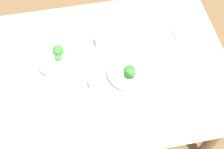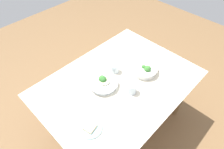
{
  "view_description": "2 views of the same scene",
  "coord_description": "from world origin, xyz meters",
  "px_view_note": "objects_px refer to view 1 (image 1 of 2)",
  "views": [
    {
      "loc": [
        -0.15,
        -0.97,
        2.22
      ],
      "look_at": [
        0.02,
        -0.07,
        0.76
      ],
      "focal_mm": 48.78,
      "sensor_mm": 36.0,
      "label": 1
    },
    {
      "loc": [
        0.88,
        0.78,
        2.07
      ],
      "look_at": [
        -0.01,
        -0.09,
        0.76
      ],
      "focal_mm": 30.88,
      "sensor_mm": 36.0,
      "label": 2
    }
  ],
  "objects_px": {
    "broccoli_bowl_far": "(58,59)",
    "napkin_folded_lower": "(190,118)",
    "fork_by_near_bowl": "(170,49)",
    "napkin_folded_upper": "(23,52)",
    "water_glass_center": "(103,42)",
    "table_knife_right": "(186,98)",
    "table_knife_left": "(142,124)",
    "bread_side_plate": "(179,34)",
    "fork_by_far_bowl": "(85,137)",
    "broccoli_bowl_near": "(130,72)",
    "water_glass_side": "(96,84)"
  },
  "relations": [
    {
      "from": "bread_side_plate",
      "to": "fork_by_near_bowl",
      "type": "xyz_separation_m",
      "value": [
        -0.09,
        -0.1,
        -0.01
      ]
    },
    {
      "from": "fork_by_near_bowl",
      "to": "table_knife_left",
      "type": "relative_size",
      "value": 0.48
    },
    {
      "from": "bread_side_plate",
      "to": "water_glass_side",
      "type": "xyz_separation_m",
      "value": [
        -0.57,
        -0.29,
        0.03
      ]
    },
    {
      "from": "broccoli_bowl_near",
      "to": "fork_by_near_bowl",
      "type": "relative_size",
      "value": 2.91
    },
    {
      "from": "fork_by_near_bowl",
      "to": "table_knife_left",
      "type": "xyz_separation_m",
      "value": [
        -0.28,
        -0.44,
        -0.0
      ]
    },
    {
      "from": "water_glass_center",
      "to": "bread_side_plate",
      "type": "bearing_deg",
      "value": 0.55
    },
    {
      "from": "table_knife_left",
      "to": "napkin_folded_upper",
      "type": "height_order",
      "value": "napkin_folded_upper"
    },
    {
      "from": "water_glass_side",
      "to": "table_knife_right",
      "type": "bearing_deg",
      "value": -17.73
    },
    {
      "from": "fork_by_far_bowl",
      "to": "napkin_folded_upper",
      "type": "height_order",
      "value": "napkin_folded_upper"
    },
    {
      "from": "fork_by_far_bowl",
      "to": "napkin_folded_lower",
      "type": "height_order",
      "value": "napkin_folded_lower"
    },
    {
      "from": "broccoli_bowl_near",
      "to": "fork_by_far_bowl",
      "type": "bearing_deg",
      "value": -133.35
    },
    {
      "from": "broccoli_bowl_far",
      "to": "napkin_folded_upper",
      "type": "xyz_separation_m",
      "value": [
        -0.21,
        0.12,
        -0.03
      ]
    },
    {
      "from": "fork_by_near_bowl",
      "to": "napkin_folded_upper",
      "type": "height_order",
      "value": "napkin_folded_upper"
    },
    {
      "from": "water_glass_center",
      "to": "table_knife_left",
      "type": "xyz_separation_m",
      "value": [
        0.11,
        -0.54,
        -0.05
      ]
    },
    {
      "from": "broccoli_bowl_far",
      "to": "fork_by_far_bowl",
      "type": "relative_size",
      "value": 2.64
    },
    {
      "from": "broccoli_bowl_far",
      "to": "napkin_folded_lower",
      "type": "relative_size",
      "value": 1.3
    },
    {
      "from": "broccoli_bowl_far",
      "to": "table_knife_right",
      "type": "xyz_separation_m",
      "value": [
        0.67,
        -0.36,
        -0.03
      ]
    },
    {
      "from": "broccoli_bowl_far",
      "to": "napkin_folded_upper",
      "type": "relative_size",
      "value": 1.55
    },
    {
      "from": "napkin_folded_lower",
      "to": "fork_by_far_bowl",
      "type": "bearing_deg",
      "value": 180.0
    },
    {
      "from": "fork_by_far_bowl",
      "to": "napkin_folded_lower",
      "type": "xyz_separation_m",
      "value": [
        0.56,
        -0.0,
        0.0
      ]
    },
    {
      "from": "broccoli_bowl_far",
      "to": "napkin_folded_lower",
      "type": "bearing_deg",
      "value": -36.82
    },
    {
      "from": "table_knife_right",
      "to": "broccoli_bowl_far",
      "type": "bearing_deg",
      "value": 133.34
    },
    {
      "from": "table_knife_right",
      "to": "napkin_folded_upper",
      "type": "height_order",
      "value": "napkin_folded_upper"
    },
    {
      "from": "napkin_folded_lower",
      "to": "broccoli_bowl_near",
      "type": "bearing_deg",
      "value": 128.5
    },
    {
      "from": "table_knife_left",
      "to": "bread_side_plate",
      "type": "bearing_deg",
      "value": 137.45
    },
    {
      "from": "water_glass_side",
      "to": "table_knife_right",
      "type": "relative_size",
      "value": 0.4
    },
    {
      "from": "water_glass_center",
      "to": "table_knife_left",
      "type": "height_order",
      "value": "water_glass_center"
    },
    {
      "from": "bread_side_plate",
      "to": "table_knife_right",
      "type": "relative_size",
      "value": 0.86
    },
    {
      "from": "table_knife_left",
      "to": "water_glass_center",
      "type": "bearing_deg",
      "value": -176.47
    },
    {
      "from": "broccoli_bowl_far",
      "to": "broccoli_bowl_near",
      "type": "relative_size",
      "value": 0.94
    },
    {
      "from": "fork_by_far_bowl",
      "to": "napkin_folded_upper",
      "type": "bearing_deg",
      "value": 143.11
    },
    {
      "from": "broccoli_bowl_far",
      "to": "table_knife_right",
      "type": "relative_size",
      "value": 1.16
    },
    {
      "from": "water_glass_center",
      "to": "water_glass_side",
      "type": "relative_size",
      "value": 1.1
    },
    {
      "from": "bread_side_plate",
      "to": "table_knife_right",
      "type": "height_order",
      "value": "bread_side_plate"
    },
    {
      "from": "broccoli_bowl_far",
      "to": "napkin_folded_lower",
      "type": "height_order",
      "value": "broccoli_bowl_far"
    },
    {
      "from": "water_glass_side",
      "to": "table_knife_left",
      "type": "bearing_deg",
      "value": -52.38
    },
    {
      "from": "broccoli_bowl_far",
      "to": "water_glass_center",
      "type": "height_order",
      "value": "broccoli_bowl_far"
    },
    {
      "from": "broccoli_bowl_far",
      "to": "bread_side_plate",
      "type": "relative_size",
      "value": 1.35
    },
    {
      "from": "fork_by_near_bowl",
      "to": "napkin_folded_upper",
      "type": "relative_size",
      "value": 0.56
    },
    {
      "from": "table_knife_left",
      "to": "table_knife_right",
      "type": "bearing_deg",
      "value": 102.45
    },
    {
      "from": "water_glass_side",
      "to": "fork_by_near_bowl",
      "type": "distance_m",
      "value": 0.52
    },
    {
      "from": "water_glass_center",
      "to": "table_knife_right",
      "type": "distance_m",
      "value": 0.59
    },
    {
      "from": "table_knife_left",
      "to": "table_knife_right",
      "type": "relative_size",
      "value": 0.88
    },
    {
      "from": "broccoli_bowl_near",
      "to": "fork_by_near_bowl",
      "type": "bearing_deg",
      "value": 26.11
    },
    {
      "from": "napkin_folded_lower",
      "to": "table_knife_right",
      "type": "bearing_deg",
      "value": 80.61
    },
    {
      "from": "napkin_folded_upper",
      "to": "napkin_folded_lower",
      "type": "relative_size",
      "value": 0.84
    },
    {
      "from": "broccoli_bowl_near",
      "to": "water_glass_side",
      "type": "height_order",
      "value": "broccoli_bowl_near"
    },
    {
      "from": "bread_side_plate",
      "to": "table_knife_right",
      "type": "bearing_deg",
      "value": -101.87
    },
    {
      "from": "water_glass_side",
      "to": "napkin_folded_lower",
      "type": "xyz_separation_m",
      "value": [
        0.46,
        -0.28,
        -0.04
      ]
    },
    {
      "from": "broccoli_bowl_near",
      "to": "table_knife_right",
      "type": "height_order",
      "value": "broccoli_bowl_near"
    }
  ]
}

